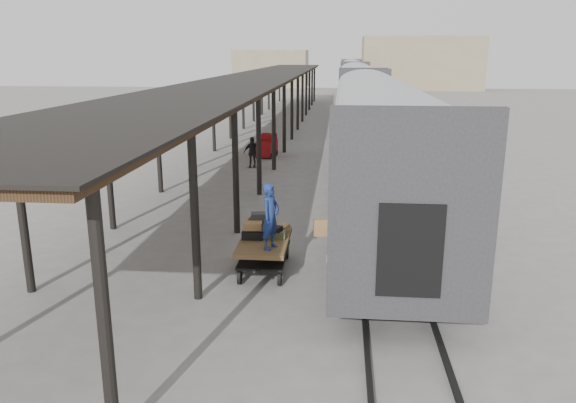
# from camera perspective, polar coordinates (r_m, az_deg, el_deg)

# --- Properties ---
(ground) EXTENTS (160.00, 160.00, 0.00)m
(ground) POSITION_cam_1_polar(r_m,az_deg,el_deg) (15.06, -2.18, -6.81)
(ground) COLOR slate
(ground) RESTS_ON ground
(train) EXTENTS (3.45, 76.01, 4.01)m
(train) POSITION_cam_1_polar(r_m,az_deg,el_deg) (47.77, 7.10, 11.32)
(train) COLOR silver
(train) RESTS_ON ground
(canopy) EXTENTS (4.90, 64.30, 4.15)m
(canopy) POSITION_cam_1_polar(r_m,az_deg,el_deg) (38.27, -2.60, 12.53)
(canopy) COLOR #422B19
(canopy) RESTS_ON ground
(rails) EXTENTS (1.54, 150.00, 0.12)m
(rails) POSITION_cam_1_polar(r_m,az_deg,el_deg) (48.20, 7.01, 8.21)
(rails) COLOR black
(rails) RESTS_ON ground
(building_far) EXTENTS (18.00, 10.00, 8.00)m
(building_far) POSITION_cam_1_polar(r_m,az_deg,el_deg) (92.68, 13.29, 13.53)
(building_far) COLOR tan
(building_far) RESTS_ON ground
(building_left) EXTENTS (12.00, 8.00, 6.00)m
(building_left) POSITION_cam_1_polar(r_m,az_deg,el_deg) (96.64, -1.71, 13.35)
(building_left) COLOR tan
(building_left) RESTS_ON ground
(baggage_cart) EXTENTS (1.26, 2.40, 0.86)m
(baggage_cart) POSITION_cam_1_polar(r_m,az_deg,el_deg) (14.72, -2.41, -4.65)
(baggage_cart) COLOR brown
(baggage_cart) RESTS_ON ground
(suitcase_stack) EXTENTS (1.22, 1.09, 0.58)m
(suitcase_stack) POSITION_cam_1_polar(r_m,az_deg,el_deg) (14.95, -2.56, -2.69)
(suitcase_stack) COLOR #373639
(suitcase_stack) RESTS_ON baggage_cart
(luggage_tug) EXTENTS (1.11, 1.54, 1.24)m
(luggage_tug) POSITION_cam_1_polar(r_m,az_deg,el_deg) (30.95, -2.15, 5.58)
(luggage_tug) COLOR maroon
(luggage_tug) RESTS_ON ground
(porter) EXTENTS (0.60, 0.71, 1.65)m
(porter) POSITION_cam_1_polar(r_m,az_deg,el_deg) (13.75, -1.79, -1.52)
(porter) COLOR navy
(porter) RESTS_ON baggage_cart
(pedestrian) EXTENTS (0.98, 0.66, 1.55)m
(pedestrian) POSITION_cam_1_polar(r_m,az_deg,el_deg) (28.04, -3.62, 5.01)
(pedestrian) COLOR black
(pedestrian) RESTS_ON ground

